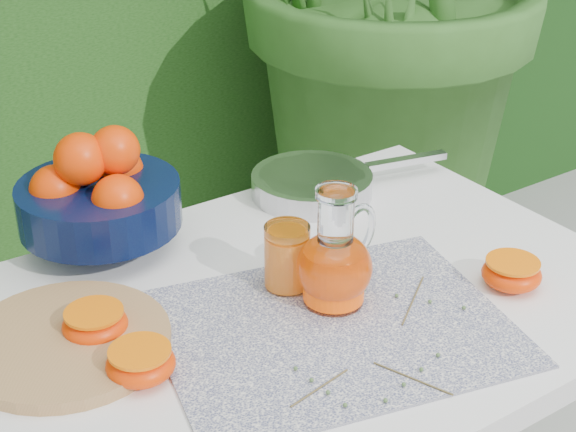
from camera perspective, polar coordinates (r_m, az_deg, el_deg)
white_table at (r=1.33m, az=0.49°, el=-8.39°), size 1.00×0.70×0.75m
placemat at (r=1.23m, az=2.96°, el=-7.25°), size 0.55×0.47×0.00m
cutting_board at (r=1.22m, az=-14.15°, el=-7.89°), size 0.33×0.33×0.02m
fruit_bowl at (r=1.41m, az=-12.21°, el=1.39°), size 0.28×0.28×0.20m
juice_pitcher at (r=1.25m, az=3.08°, el=-3.09°), size 0.17×0.14×0.18m
juice_tumbler at (r=1.29m, az=-0.06°, el=-2.74°), size 0.08×0.08×0.10m
saute_pan at (r=1.58m, az=1.67°, el=2.15°), size 0.40×0.26×0.04m
orange_halves at (r=1.21m, az=-1.83°, el=-6.58°), size 0.66×0.32×0.04m
thyme_sprigs at (r=1.18m, az=6.31°, el=-8.59°), size 0.33×0.25×0.01m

